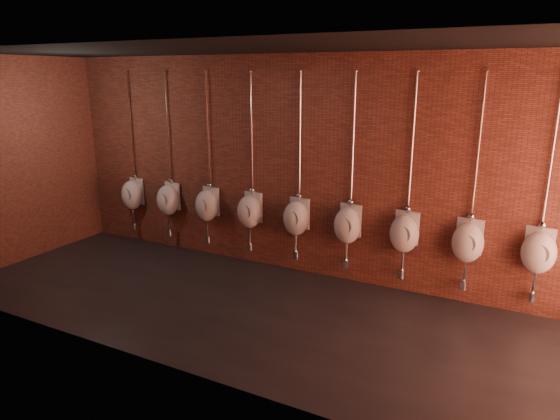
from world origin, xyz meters
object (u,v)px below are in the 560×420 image
at_px(urinal_4, 296,217).
at_px(urinal_6, 405,232).
at_px(urinal_2, 207,204).
at_px(urinal_7, 468,241).
at_px(urinal_3, 250,210).
at_px(urinal_8, 539,251).
at_px(urinal_5, 348,224).
at_px(urinal_0, 132,194).
at_px(urinal_1, 168,199).

distance_m(urinal_4, urinal_6, 1.60).
relative_size(urinal_2, urinal_6, 1.00).
xyz_separation_m(urinal_2, urinal_7, (3.99, 0.00, 0.00)).
distance_m(urinal_3, urinal_4, 0.80).
relative_size(urinal_2, urinal_8, 1.00).
bearing_deg(urinal_5, urinal_8, 0.00).
relative_size(urinal_0, urinal_2, 1.00).
relative_size(urinal_5, urinal_6, 1.00).
xyz_separation_m(urinal_4, urinal_8, (3.19, 0.00, 0.00)).
height_order(urinal_6, urinal_8, same).
bearing_deg(urinal_6, urinal_7, 0.00).
relative_size(urinal_5, urinal_8, 1.00).
bearing_deg(urinal_8, urinal_5, 180.00).
bearing_deg(urinal_8, urinal_6, 180.00).
distance_m(urinal_5, urinal_8, 2.39).
bearing_deg(urinal_7, urinal_2, 180.00).
height_order(urinal_4, urinal_6, same).
bearing_deg(urinal_2, urinal_4, 0.00).
bearing_deg(urinal_0, urinal_1, 0.00).
distance_m(urinal_3, urinal_7, 3.19).
xyz_separation_m(urinal_1, urinal_3, (1.60, 0.00, 0.00)).
distance_m(urinal_5, urinal_6, 0.80).
relative_size(urinal_6, urinal_7, 1.00).
bearing_deg(urinal_7, urinal_6, 180.00).
bearing_deg(urinal_2, urinal_0, 180.00).
height_order(urinal_0, urinal_3, same).
height_order(urinal_0, urinal_8, same).
height_order(urinal_6, urinal_7, same).
height_order(urinal_3, urinal_4, same).
distance_m(urinal_6, urinal_7, 0.80).
xyz_separation_m(urinal_1, urinal_8, (5.59, 0.00, 0.00)).
bearing_deg(urinal_5, urinal_7, 0.00).
bearing_deg(urinal_4, urinal_7, 0.00).
relative_size(urinal_1, urinal_6, 1.00).
relative_size(urinal_4, urinal_5, 1.00).
bearing_deg(urinal_1, urinal_6, 0.00).
distance_m(urinal_2, urinal_8, 4.79).
relative_size(urinal_2, urinal_5, 1.00).
bearing_deg(urinal_1, urinal_3, 0.00).
bearing_deg(urinal_3, urinal_2, 180.00).
bearing_deg(urinal_2, urinal_5, 0.00).
bearing_deg(urinal_3, urinal_8, 0.00).
relative_size(urinal_2, urinal_7, 1.00).
bearing_deg(urinal_6, urinal_3, 180.00).
bearing_deg(urinal_8, urinal_7, 180.00).
bearing_deg(urinal_7, urinal_5, 180.00).
height_order(urinal_1, urinal_3, same).
xyz_separation_m(urinal_4, urinal_6, (1.60, 0.00, 0.00)).
relative_size(urinal_3, urinal_6, 1.00).
relative_size(urinal_0, urinal_3, 1.00).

